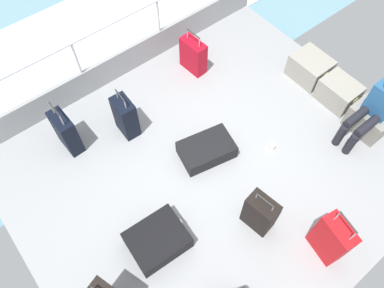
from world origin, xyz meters
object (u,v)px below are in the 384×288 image
(suitcase_1, at_px, (126,117))
(paper_cup, at_px, (272,146))
(cargo_crate_0, at_px, (310,68))
(suitcase_4, at_px, (207,150))
(suitcase_7, at_px, (331,239))
(cargo_crate_1, at_px, (338,92))
(suitcase_0, at_px, (157,240))
(suitcase_3, at_px, (66,132))
(passenger_seated, at_px, (374,109))
(suitcase_2, at_px, (193,56))
(cargo_crate_2, at_px, (371,119))
(suitcase_6, at_px, (260,213))

(suitcase_1, height_order, paper_cup, suitcase_1)
(cargo_crate_0, height_order, suitcase_4, cargo_crate_0)
(suitcase_7, relative_size, paper_cup, 9.04)
(cargo_crate_1, distance_m, suitcase_0, 3.38)
(suitcase_0, bearing_deg, suitcase_3, -176.46)
(suitcase_7, height_order, paper_cup, suitcase_7)
(passenger_seated, xyz_separation_m, suitcase_1, (-2.10, -2.52, -0.26))
(suitcase_0, height_order, suitcase_3, suitcase_3)
(cargo_crate_0, distance_m, cargo_crate_1, 0.59)
(passenger_seated, height_order, suitcase_2, passenger_seated)
(cargo_crate_0, distance_m, suitcase_2, 1.81)
(cargo_crate_0, bearing_deg, suitcase_4, -87.36)
(cargo_crate_0, height_order, cargo_crate_2, cargo_crate_2)
(cargo_crate_2, bearing_deg, suitcase_7, -66.89)
(suitcase_1, xyz_separation_m, suitcase_4, (1.01, 0.61, -0.20))
(cargo_crate_1, xyz_separation_m, suitcase_0, (0.10, -3.38, -0.06))
(cargo_crate_2, xyz_separation_m, suitcase_1, (-2.10, -2.71, 0.12))
(cargo_crate_0, distance_m, suitcase_0, 3.49)
(passenger_seated, relative_size, suitcase_4, 1.37)
(suitcase_2, bearing_deg, paper_cup, -2.63)
(cargo_crate_1, bearing_deg, suitcase_1, -118.75)
(cargo_crate_0, xyz_separation_m, suitcase_7, (1.97, -1.91, 0.16))
(cargo_crate_0, relative_size, suitcase_6, 0.88)
(suitcase_1, relative_size, suitcase_7, 0.88)
(cargo_crate_2, bearing_deg, suitcase_6, -88.66)
(suitcase_2, relative_size, paper_cup, 7.23)
(paper_cup, bearing_deg, cargo_crate_1, 90.35)
(cargo_crate_2, height_order, suitcase_1, suitcase_1)
(suitcase_6, bearing_deg, suitcase_3, -153.10)
(suitcase_6, bearing_deg, cargo_crate_2, 91.34)
(cargo_crate_0, relative_size, cargo_crate_1, 1.03)
(suitcase_3, height_order, paper_cup, suitcase_3)
(cargo_crate_1, bearing_deg, cargo_crate_0, 176.61)
(cargo_crate_1, bearing_deg, suitcase_6, -73.98)
(passenger_seated, height_order, suitcase_7, passenger_seated)
(cargo_crate_0, xyz_separation_m, suitcase_3, (-1.19, -3.53, 0.13))
(passenger_seated, relative_size, suitcase_2, 1.52)
(paper_cup, bearing_deg, suitcase_7, -20.81)
(cargo_crate_1, bearing_deg, paper_cup, -89.65)
(passenger_seated, bearing_deg, suitcase_0, -98.87)
(suitcase_6, bearing_deg, suitcase_2, 158.26)
(suitcase_4, bearing_deg, paper_cup, 57.12)
(suitcase_6, bearing_deg, paper_cup, 125.11)
(paper_cup, bearing_deg, suitcase_2, 177.37)
(cargo_crate_0, bearing_deg, suitcase_6, -61.62)
(cargo_crate_2, bearing_deg, suitcase_3, -124.50)
(suitcase_6, relative_size, suitcase_7, 0.75)
(suitcase_2, bearing_deg, cargo_crate_0, 45.92)
(suitcase_3, height_order, suitcase_7, suitcase_7)
(suitcase_1, relative_size, suitcase_3, 0.93)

